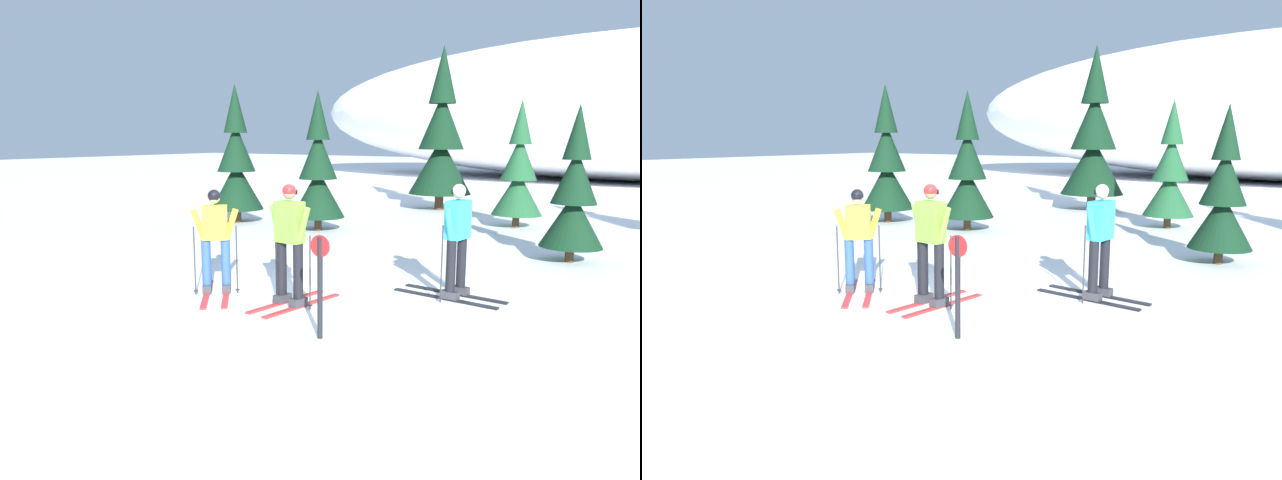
{
  "view_description": "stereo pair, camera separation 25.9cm",
  "coord_description": "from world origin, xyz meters",
  "views": [
    {
      "loc": [
        5.16,
        -7.34,
        2.55
      ],
      "look_at": [
        0.17,
        0.11,
        0.95
      ],
      "focal_mm": 32.71,
      "sensor_mm": 36.0,
      "label": 1
    },
    {
      "loc": [
        5.37,
        -7.2,
        2.55
      ],
      "look_at": [
        0.17,
        0.11,
        0.95
      ],
      "focal_mm": 32.71,
      "sensor_mm": 36.0,
      "label": 2
    }
  ],
  "objects": [
    {
      "name": "pine_tree_center_right",
      "position": [
        2.91,
        5.23,
        1.34
      ],
      "size": [
        1.24,
        1.24,
        3.2
      ],
      "color": "#47301E",
      "rests_on": "ground"
    },
    {
      "name": "pine_tree_left",
      "position": [
        -3.66,
        5.75,
        1.57
      ],
      "size": [
        1.45,
        1.45,
        3.76
      ],
      "color": "#47301E",
      "rests_on": "ground"
    },
    {
      "name": "ground_plane",
      "position": [
        0.0,
        0.0,
        0.0
      ],
      "size": [
        120.0,
        120.0,
        0.0
      ],
      "primitive_type": "plane",
      "color": "white"
    },
    {
      "name": "skier_lime_jacket",
      "position": [
        0.01,
        -0.46,
        0.99
      ],
      "size": [
        0.81,
        1.69,
        1.86
      ],
      "color": "red",
      "rests_on": "ground"
    },
    {
      "name": "pine_tree_center",
      "position": [
        0.69,
        9.34,
        1.49
      ],
      "size": [
        1.38,
        1.38,
        3.57
      ],
      "color": "#47301E",
      "rests_on": "ground"
    },
    {
      "name": "skier_cyan_jacket",
      "position": [
        1.94,
        1.35,
        0.97
      ],
      "size": [
        1.83,
        0.84,
        1.82
      ],
      "color": "black",
      "rests_on": "ground"
    },
    {
      "name": "pine_tree_center_left",
      "position": [
        -2.71,
        11.98,
        2.34
      ],
      "size": [
        2.16,
        2.16,
        5.59
      ],
      "color": "#47301E",
      "rests_on": "ground"
    },
    {
      "name": "pine_tree_far_left",
      "position": [
        -6.52,
        5.68,
        1.7
      ],
      "size": [
        1.57,
        1.57,
        4.05
      ],
      "color": "#47301E",
      "rests_on": "ground"
    },
    {
      "name": "skier_yellow_jacket",
      "position": [
        -1.43,
        -0.55,
        0.89
      ],
      "size": [
        1.44,
        1.59,
        1.71
      ],
      "color": "red",
      "rests_on": "ground"
    },
    {
      "name": "trail_marker_post",
      "position": [
        1.2,
        -1.42,
        0.77
      ],
      "size": [
        0.28,
        0.07,
        1.34
      ],
      "color": "black",
      "rests_on": "ground"
    }
  ]
}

